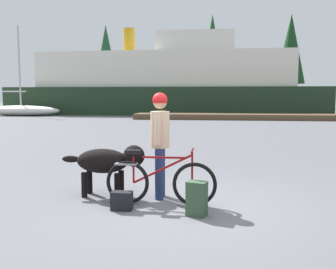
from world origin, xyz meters
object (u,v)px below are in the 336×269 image
backpack (197,199)px  ferry_boat (167,85)px  dog (108,161)px  bicycle (160,182)px  person_cyclist (160,134)px  handbag_pannier (122,201)px  sailboat_moored (21,110)px

backpack → ferry_boat: (-4.56, 30.52, 2.54)m
dog → backpack: dog is taller
bicycle → dog: bicycle is taller
bicycle → person_cyclist: 0.83m
handbag_pannier → ferry_boat: size_ratio=0.01×
backpack → ferry_boat: size_ratio=0.02×
backpack → bicycle: bearing=142.9°
bicycle → handbag_pannier: 0.68m
person_cyclist → ferry_boat: ferry_boat is taller
dog → handbag_pannier: size_ratio=4.61×
handbag_pannier → ferry_boat: ferry_boat is taller
person_cyclist → backpack: 1.40m
handbag_pannier → ferry_boat: (-3.41, 30.39, 2.65)m
backpack → handbag_pannier: bearing=173.4°
person_cyclist → handbag_pannier: (-0.48, -0.76, -0.95)m
person_cyclist → backpack: person_cyclist is taller
dog → sailboat_moored: 28.78m
backpack → ferry_boat: 30.97m
bicycle → ferry_boat: bearing=97.5°
person_cyclist → ferry_boat: bearing=97.5°
person_cyclist → sailboat_moored: bearing=123.1°
ferry_boat → sailboat_moored: (-12.07, -5.11, -2.30)m
ferry_boat → sailboat_moored: 13.31m
bicycle → person_cyclist: (-0.06, 0.43, 0.71)m
dog → sailboat_moored: size_ratio=0.19×
ferry_boat → sailboat_moored: bearing=-157.1°
bicycle → person_cyclist: size_ratio=0.99×
handbag_pannier → ferry_boat: 30.70m
dog → ferry_boat: size_ratio=0.05×
person_cyclist → dog: (-0.91, -0.01, -0.48)m
person_cyclist → backpack: bearing=-53.0°
bicycle → dog: size_ratio=1.21×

